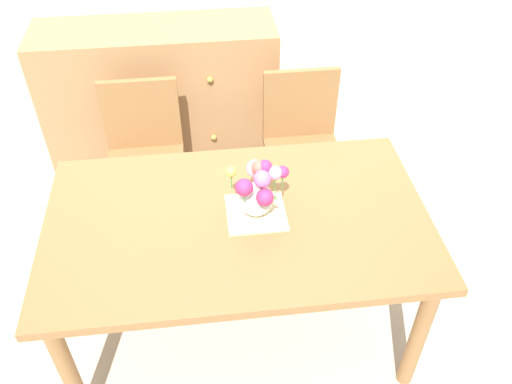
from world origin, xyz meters
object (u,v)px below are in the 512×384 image
object	(u,v)px
chair_left	(145,151)
chair_right	(302,139)
flower_vase	(258,190)
dresser	(163,103)
dining_table	(238,232)

from	to	relation	value
chair_left	chair_right	world-z (taller)	same
chair_right	flower_vase	distance (m)	0.95
flower_vase	dresser	bearing A→B (deg)	108.37
dining_table	dresser	xyz separation A→B (m)	(-0.35, 1.33, -0.16)
chair_left	chair_right	xyz separation A→B (m)	(0.89, 0.00, 0.00)
dresser	flower_vase	bearing A→B (deg)	-71.63
chair_left	dresser	xyz separation A→B (m)	(0.09, 0.51, -0.02)
chair_left	chair_right	distance (m)	0.89
dresser	flower_vase	size ratio (longest dim) A/B	5.41
chair_right	dresser	xyz separation A→B (m)	(-0.79, 0.51, -0.02)
dining_table	dresser	distance (m)	1.38
dining_table	dresser	bearing A→B (deg)	104.78
chair_right	chair_left	bearing A→B (deg)	0.00
dresser	flower_vase	world-z (taller)	flower_vase
dining_table	flower_vase	world-z (taller)	flower_vase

